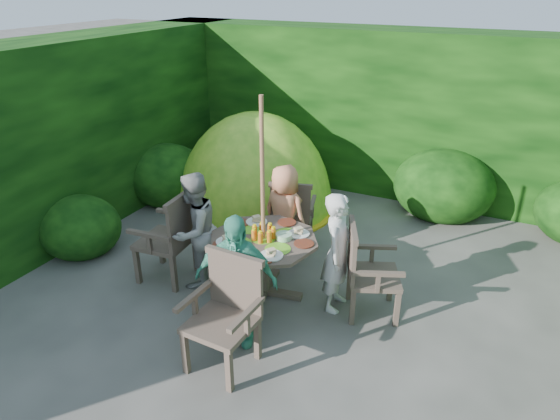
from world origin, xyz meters
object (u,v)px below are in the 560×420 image
at_px(dome_tent, 255,205).
at_px(garden_chair_front, 226,311).
at_px(parasol_pole, 263,203).
at_px(child_front, 236,280).
at_px(garden_chair_back, 292,213).
at_px(patio_table, 264,247).
at_px(child_left, 194,230).
at_px(child_right, 338,253).
at_px(garden_chair_left, 171,236).
at_px(garden_chair_right, 366,270).
at_px(child_back, 285,214).

bearing_deg(dome_tent, garden_chair_front, -54.90).
bearing_deg(parasol_pole, garden_chair_front, -79.86).
bearing_deg(parasol_pole, child_front, -80.81).
bearing_deg(garden_chair_back, patio_table, 82.96).
distance_m(garden_chair_front, child_left, 1.37).
bearing_deg(child_front, parasol_pole, 83.32).
relative_size(parasol_pole, garden_chair_front, 2.21).
distance_m(parasol_pole, child_right, 0.92).
xyz_separation_m(patio_table, child_front, (0.12, -0.79, 0.08)).
xyz_separation_m(parasol_pole, child_left, (-0.79, -0.13, -0.44)).
height_order(parasol_pole, garden_chair_left, parasol_pole).
bearing_deg(child_right, child_front, 141.06).
xyz_separation_m(child_left, child_front, (0.92, -0.66, 0.00)).
bearing_deg(patio_table, child_left, -170.75).
distance_m(patio_table, dome_tent, 2.44).
distance_m(parasol_pole, garden_chair_back, 1.26).
bearing_deg(child_left, child_right, 100.74).
height_order(garden_chair_right, garden_chair_left, garden_chair_left).
xyz_separation_m(garden_chair_back, child_front, (0.29, -1.88, 0.18)).
distance_m(child_back, child_front, 1.60).
xyz_separation_m(garden_chair_right, child_back, (-1.21, 0.63, 0.10)).
relative_size(child_back, dome_tent, 0.43).
xyz_separation_m(child_back, child_front, (0.26, -1.58, 0.05)).
height_order(garden_chair_back, dome_tent, dome_tent).
height_order(child_right, child_back, child_right).
bearing_deg(child_back, parasol_pole, 109.22).
height_order(garden_chair_right, garden_chair_back, garden_chair_right).
relative_size(parasol_pole, child_left, 1.66).
bearing_deg(garden_chair_back, parasol_pole, 82.75).
distance_m(patio_table, child_right, 0.80).
bearing_deg(garden_chair_left, garden_chair_right, 94.18).
xyz_separation_m(garden_chair_back, child_left, (-0.62, -1.22, 0.18)).
xyz_separation_m(garden_chair_left, child_left, (0.28, 0.05, 0.11)).
bearing_deg(parasol_pole, child_left, -170.81).
xyz_separation_m(patio_table, child_right, (0.79, 0.13, 0.07)).
relative_size(garden_chair_right, child_front, 0.72).
bearing_deg(child_left, garden_chair_back, 154.40).
bearing_deg(patio_table, child_back, 99.48).
xyz_separation_m(patio_table, garden_chair_right, (1.08, 0.15, -0.07)).
distance_m(garden_chair_front, child_right, 1.35).
bearing_deg(dome_tent, garden_chair_left, -75.51).
relative_size(garden_chair_back, child_back, 0.74).
height_order(parasol_pole, dome_tent, parasol_pole).
relative_size(child_left, child_front, 1.00).
distance_m(patio_table, child_front, 0.81).
height_order(patio_table, child_left, child_left).
xyz_separation_m(garden_chair_left, child_right, (1.86, 0.31, 0.09)).
distance_m(garden_chair_back, child_back, 0.33).
bearing_deg(parasol_pole, dome_tent, 121.07).
bearing_deg(parasol_pole, garden_chair_back, 98.70).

